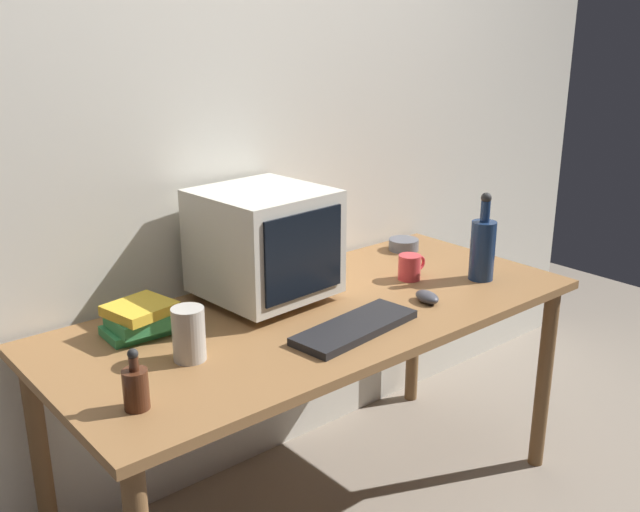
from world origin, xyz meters
The scene contains 12 objects.
ground_plane centered at (0.00, 0.00, 0.00)m, with size 6.00×6.00×0.00m, color gray.
back_wall centered at (0.00, 0.45, 1.25)m, with size 4.00×0.08×2.50m, color silver.
desk centered at (0.00, 0.00, 0.67)m, with size 1.76×0.78×0.76m.
crt_monitor centered at (-0.08, 0.19, 0.95)m, with size 0.41×0.41×0.37m.
keyboard centered at (-0.03, -0.20, 0.77)m, with size 0.42×0.15×0.02m, color black.
computer_mouse centered at (0.31, -0.18, 0.78)m, with size 0.06×0.10×0.04m, color #3F3F47.
bottle_tall centered at (0.62, -0.15, 0.88)m, with size 0.09×0.09×0.32m.
bottle_short centered at (-0.73, -0.19, 0.82)m, with size 0.06×0.06×0.16m.
book_stack centered at (-0.52, 0.19, 0.81)m, with size 0.22×0.19×0.10m.
mug centered at (0.43, 0.01, 0.80)m, with size 0.12×0.08×0.09m.
cd_spindle centered at (0.66, 0.26, 0.78)m, with size 0.12×0.12×0.04m, color #595B66.
metal_canister centered at (-0.50, -0.04, 0.83)m, with size 0.09×0.09×0.15m, color #B7B2A8.
Camera 1 is at (-1.37, -1.63, 1.64)m, focal length 40.31 mm.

